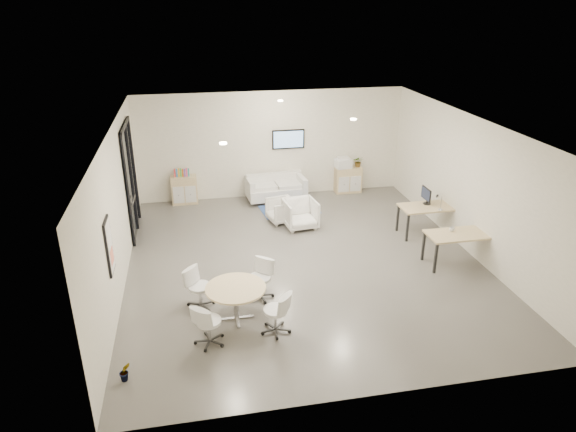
# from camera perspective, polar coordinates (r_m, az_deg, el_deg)

# --- Properties ---
(room_shell) EXTENTS (9.60, 10.60, 4.80)m
(room_shell) POSITION_cam_1_polar(r_m,az_deg,el_deg) (11.36, 1.88, 2.10)
(room_shell) COLOR #575450
(room_shell) RESTS_ON ground
(glass_door) EXTENTS (0.09, 1.90, 2.85)m
(glass_door) POSITION_cam_1_polar(r_m,az_deg,el_deg) (13.59, -17.11, 4.20)
(glass_door) COLOR black
(glass_door) RESTS_ON room_shell
(artwork) EXTENTS (0.05, 0.54, 1.04)m
(artwork) POSITION_cam_1_polar(r_m,az_deg,el_deg) (9.79, -19.25, -3.21)
(artwork) COLOR black
(artwork) RESTS_ON room_shell
(wall_tv) EXTENTS (0.98, 0.06, 0.58)m
(wall_tv) POSITION_cam_1_polar(r_m,az_deg,el_deg) (15.58, 0.04, 8.53)
(wall_tv) COLOR black
(wall_tv) RESTS_ON room_shell
(ceiling_spots) EXTENTS (3.14, 4.14, 0.03)m
(ceiling_spots) POSITION_cam_1_polar(r_m,az_deg,el_deg) (11.65, 0.08, 10.76)
(ceiling_spots) COLOR #FFEAC6
(ceiling_spots) RESTS_ON room_shell
(sideboard_left) EXTENTS (0.75, 0.39, 0.85)m
(sideboard_left) POSITION_cam_1_polar(r_m,az_deg,el_deg) (15.53, -11.44, 2.87)
(sideboard_left) COLOR tan
(sideboard_left) RESTS_ON room_shell
(sideboard_right) EXTENTS (0.82, 0.40, 0.82)m
(sideboard_right) POSITION_cam_1_polar(r_m,az_deg,el_deg) (16.24, 6.68, 4.03)
(sideboard_right) COLOR tan
(sideboard_right) RESTS_ON room_shell
(books) EXTENTS (0.44, 0.14, 0.22)m
(books) POSITION_cam_1_polar(r_m,az_deg,el_deg) (15.36, -11.73, 4.74)
(books) COLOR red
(books) RESTS_ON sideboard_left
(printer) EXTENTS (0.52, 0.45, 0.33)m
(printer) POSITION_cam_1_polar(r_m,az_deg,el_deg) (16.02, 6.15, 5.91)
(printer) COLOR white
(printer) RESTS_ON sideboard_right
(loveseat) EXTENTS (1.80, 1.01, 0.65)m
(loveseat) POSITION_cam_1_polar(r_m,az_deg,el_deg) (15.54, -1.39, 3.08)
(loveseat) COLOR silver
(loveseat) RESTS_ON room_shell
(blue_rug) EXTENTS (1.73, 1.26, 0.01)m
(blue_rug) POSITION_cam_1_polar(r_m,az_deg,el_deg) (14.88, 0.14, 0.73)
(blue_rug) COLOR #2C4789
(blue_rug) RESTS_ON room_shell
(armchair_left) EXTENTS (0.78, 0.81, 0.71)m
(armchair_left) POSITION_cam_1_polar(r_m,az_deg,el_deg) (13.98, -0.76, 0.75)
(armchair_left) COLOR silver
(armchair_left) RESTS_ON room_shell
(armchair_right) EXTENTS (0.90, 0.86, 0.85)m
(armchair_right) POSITION_cam_1_polar(r_m,az_deg,el_deg) (13.59, 1.39, 0.38)
(armchair_right) COLOR silver
(armchair_right) RESTS_ON room_shell
(desk_rear) EXTENTS (1.50, 0.77, 0.78)m
(desk_rear) POSITION_cam_1_polar(r_m,az_deg,el_deg) (13.59, 15.40, 0.77)
(desk_rear) COLOR tan
(desk_rear) RESTS_ON room_shell
(desk_front) EXTENTS (1.47, 0.73, 0.76)m
(desk_front) POSITION_cam_1_polar(r_m,az_deg,el_deg) (12.24, 18.46, -2.19)
(desk_front) COLOR tan
(desk_front) RESTS_ON room_shell
(monitor) EXTENTS (0.20, 0.50, 0.44)m
(monitor) POSITION_cam_1_polar(r_m,az_deg,el_deg) (13.58, 15.11, 2.22)
(monitor) COLOR black
(monitor) RESTS_ON desk_rear
(round_table) EXTENTS (1.14, 1.14, 0.69)m
(round_table) POSITION_cam_1_polar(r_m,az_deg,el_deg) (9.74, -5.83, -8.31)
(round_table) COLOR tan
(round_table) RESTS_ON room_shell
(meeting_chairs) EXTENTS (2.14, 2.14, 0.82)m
(meeting_chairs) POSITION_cam_1_polar(r_m,az_deg,el_deg) (9.85, -5.79, -9.30)
(meeting_chairs) COLOR white
(meeting_chairs) RESTS_ON room_shell
(plant_cabinet) EXTENTS (0.39, 0.41, 0.26)m
(plant_cabinet) POSITION_cam_1_polar(r_m,az_deg,el_deg) (16.16, 7.82, 5.89)
(plant_cabinet) COLOR #3F7F3F
(plant_cabinet) RESTS_ON sideboard_right
(plant_floor) EXTENTS (0.27, 0.37, 0.15)m
(plant_floor) POSITION_cam_1_polar(r_m,az_deg,el_deg) (9.00, -17.61, -16.61)
(plant_floor) COLOR #3F7F3F
(plant_floor) RESTS_ON room_shell
(cup) EXTENTS (0.13, 0.11, 0.12)m
(cup) POSITION_cam_1_polar(r_m,az_deg,el_deg) (12.26, 17.76, -1.37)
(cup) COLOR white
(cup) RESTS_ON desk_front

